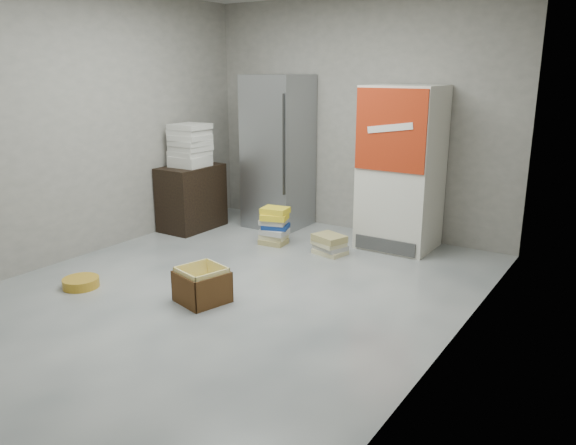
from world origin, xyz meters
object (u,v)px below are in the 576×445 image
(coke_cooler, at_px, (401,168))
(phonebook_stack_main, at_px, (274,226))
(wood_shelf, at_px, (192,197))
(steel_fridge, at_px, (278,152))
(cardboard_box, at_px, (202,287))

(coke_cooler, bearing_deg, phonebook_stack_main, -150.17)
(coke_cooler, xyz_separation_m, wood_shelf, (-2.48, -0.72, -0.50))
(coke_cooler, height_order, phonebook_stack_main, coke_cooler)
(steel_fridge, distance_m, phonebook_stack_main, 1.10)
(phonebook_stack_main, distance_m, cardboard_box, 1.77)
(phonebook_stack_main, bearing_deg, coke_cooler, 18.23)
(wood_shelf, xyz_separation_m, phonebook_stack_main, (1.25, 0.02, -0.18))
(wood_shelf, bearing_deg, coke_cooler, 16.28)
(steel_fridge, bearing_deg, phonebook_stack_main, -59.14)
(coke_cooler, bearing_deg, steel_fridge, 179.82)
(phonebook_stack_main, relative_size, cardboard_box, 0.91)
(steel_fridge, xyz_separation_m, wood_shelf, (-0.83, -0.73, -0.55))
(wood_shelf, height_order, cardboard_box, wood_shelf)
(coke_cooler, height_order, wood_shelf, coke_cooler)
(coke_cooler, distance_m, wood_shelf, 2.63)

